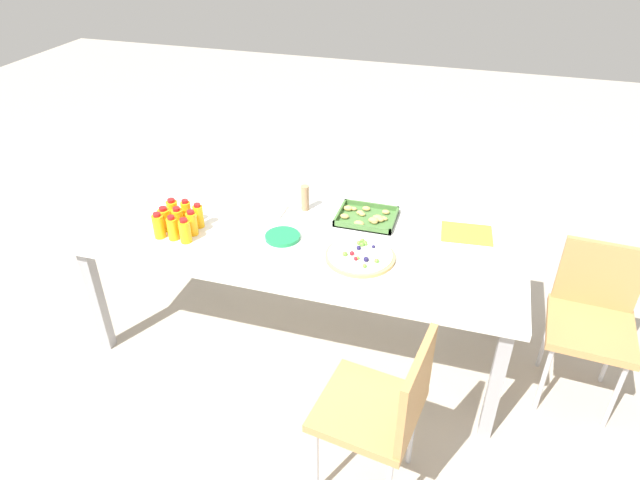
{
  "coord_description": "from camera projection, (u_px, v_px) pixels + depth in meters",
  "views": [
    {
      "loc": [
        0.8,
        -2.32,
        2.27
      ],
      "look_at": [
        0.12,
        -0.06,
        0.75
      ],
      "focal_mm": 31.27,
      "sensor_mm": 36.0,
      "label": 1
    }
  ],
  "objects": [
    {
      "name": "ground_plane",
      "position": [
        303.0,
        337.0,
        3.29
      ],
      "size": [
        12.0,
        12.0,
        0.0
      ],
      "primitive_type": "plane",
      "color": "#B2A899"
    },
    {
      "name": "party_table",
      "position": [
        301.0,
        243.0,
        2.93
      ],
      "size": [
        2.28,
        0.93,
        0.73
      ],
      "color": "silver",
      "rests_on": "ground_plane"
    },
    {
      "name": "chair_end",
      "position": [
        593.0,
        313.0,
        2.71
      ],
      "size": [
        0.43,
        0.43,
        0.83
      ],
      "rotation": [
        0.0,
        0.0,
        3.07
      ],
      "color": "#B7844C",
      "rests_on": "ground_plane"
    },
    {
      "name": "chair_near_right",
      "position": [
        384.0,
        406.0,
        2.23
      ],
      "size": [
        0.45,
        0.45,
        0.83
      ],
      "rotation": [
        0.0,
        0.0,
        1.43
      ],
      "color": "#B7844C",
      "rests_on": "ground_plane"
    },
    {
      "name": "juice_bottle_0",
      "position": [
        159.0,
        226.0,
        2.83
      ],
      "size": [
        0.06,
        0.06,
        0.14
      ],
      "color": "#FAAC14",
      "rests_on": "party_table"
    },
    {
      "name": "juice_bottle_1",
      "position": [
        173.0,
        228.0,
        2.82
      ],
      "size": [
        0.05,
        0.05,
        0.13
      ],
      "color": "#FAAD14",
      "rests_on": "party_table"
    },
    {
      "name": "juice_bottle_2",
      "position": [
        185.0,
        231.0,
        2.8
      ],
      "size": [
        0.06,
        0.06,
        0.13
      ],
      "color": "#F9AE14",
      "rests_on": "party_table"
    },
    {
      "name": "juice_bottle_3",
      "position": [
        165.0,
        219.0,
        2.9
      ],
      "size": [
        0.06,
        0.06,
        0.13
      ],
      "color": "#F9AC14",
      "rests_on": "party_table"
    },
    {
      "name": "juice_bottle_4",
      "position": [
        178.0,
        220.0,
        2.88
      ],
      "size": [
        0.06,
        0.06,
        0.14
      ],
      "color": "#FAAC14",
      "rests_on": "party_table"
    },
    {
      "name": "juice_bottle_5",
      "position": [
        192.0,
        223.0,
        2.86
      ],
      "size": [
        0.06,
        0.06,
        0.14
      ],
      "color": "#FAAD14",
      "rests_on": "party_table"
    },
    {
      "name": "juice_bottle_6",
      "position": [
        173.0,
        211.0,
        2.96
      ],
      "size": [
        0.06,
        0.06,
        0.14
      ],
      "color": "#FAAD14",
      "rests_on": "party_table"
    },
    {
      "name": "juice_bottle_7",
      "position": [
        187.0,
        213.0,
        2.94
      ],
      "size": [
        0.05,
        0.05,
        0.15
      ],
      "color": "#FAAD14",
      "rests_on": "party_table"
    },
    {
      "name": "juice_bottle_8",
      "position": [
        198.0,
        216.0,
        2.92
      ],
      "size": [
        0.05,
        0.05,
        0.14
      ],
      "color": "#FAAE14",
      "rests_on": "party_table"
    },
    {
      "name": "fruit_pizza",
      "position": [
        360.0,
        256.0,
        2.7
      ],
      "size": [
        0.34,
        0.34,
        0.05
      ],
      "color": "tan",
      "rests_on": "party_table"
    },
    {
      "name": "snack_tray",
      "position": [
        367.0,
        217.0,
        3.01
      ],
      "size": [
        0.31,
        0.26,
        0.04
      ],
      "color": "#477238",
      "rests_on": "party_table"
    },
    {
      "name": "plate_stack",
      "position": [
        283.0,
        237.0,
        2.85
      ],
      "size": [
        0.18,
        0.18,
        0.02
      ],
      "color": "#1E8C4C",
      "rests_on": "party_table"
    },
    {
      "name": "napkin_stack",
      "position": [
        271.0,
        210.0,
        3.08
      ],
      "size": [
        0.15,
        0.15,
        0.01
      ],
      "primitive_type": "cube",
      "color": "white",
      "rests_on": "party_table"
    },
    {
      "name": "cardboard_tube",
      "position": [
        305.0,
        198.0,
        3.07
      ],
      "size": [
        0.04,
        0.04,
        0.15
      ],
      "primitive_type": "cylinder",
      "color": "#9E7A56",
      "rests_on": "party_table"
    },
    {
      "name": "paper_folder",
      "position": [
        467.0,
        233.0,
        2.89
      ],
      "size": [
        0.28,
        0.22,
        0.01
      ],
      "primitive_type": "cube",
      "rotation": [
        0.0,
        0.0,
        0.09
      ],
      "color": "yellow",
      "rests_on": "party_table"
    }
  ]
}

